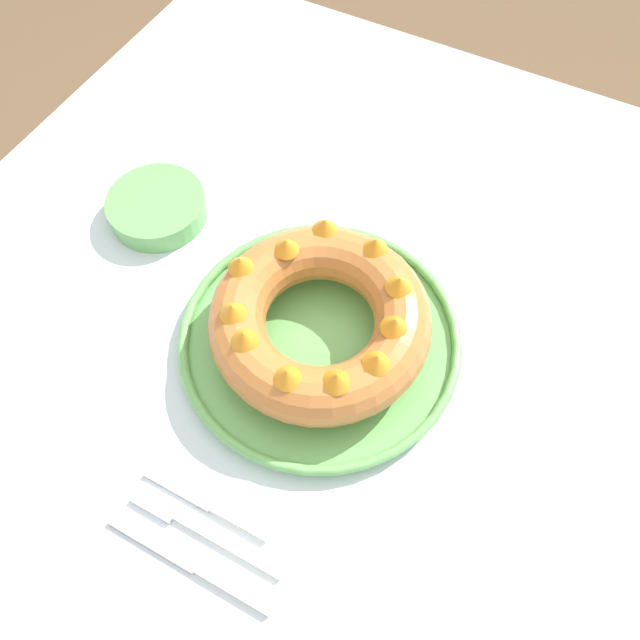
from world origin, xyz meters
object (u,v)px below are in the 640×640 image
Objects in this scene: serving_dish at (320,339)px; bundt_cake at (320,319)px; cake_knife at (216,505)px; side_bowl at (157,207)px; serving_knife at (201,567)px; fork at (196,525)px.

bundt_cake is (-0.00, 0.00, 0.05)m from serving_dish.
cake_knife is 1.14× the size of side_bowl.
bundt_cake reaches higher than side_bowl.
fork is at bearing 36.80° from serving_knife.
cake_knife is (0.03, -0.01, 0.00)m from fork.
serving_dish is 2.22× the size of cake_knife.
serving_dish is 2.54× the size of side_bowl.
fork is at bearing 177.12° from bundt_cake.
serving_dish is at bearing -3.69° from cake_knife.
serving_dish reaches higher than cake_knife.
serving_dish is 0.31m from side_bowl.
side_bowl reaches higher than fork.
serving_knife is at bearing -177.06° from bundt_cake.
side_bowl is (0.33, 0.28, 0.01)m from fork.
bundt_cake is at bearing -104.45° from side_bowl.
bundt_cake is 0.31m from side_bowl.
cake_knife is at bearing -136.47° from side_bowl.
fork is 1.17× the size of cake_knife.
serving_knife is (-0.03, -0.03, 0.00)m from fork.
bundt_cake is at bearing -3.66° from cake_knife.
serving_knife is at bearing -134.45° from fork.
serving_dish is at bearing -68.03° from bundt_cake.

